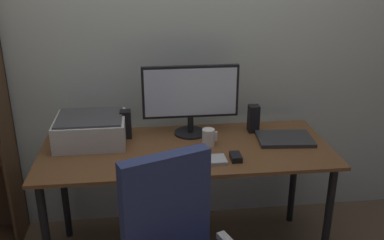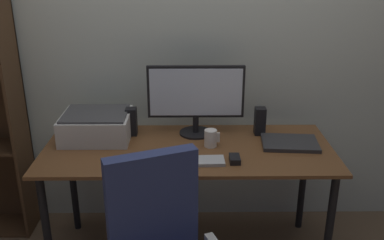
{
  "view_description": "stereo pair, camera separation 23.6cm",
  "coord_description": "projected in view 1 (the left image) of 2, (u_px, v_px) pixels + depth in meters",
  "views": [
    {
      "loc": [
        -0.23,
        -2.24,
        1.78
      ],
      "look_at": [
        0.03,
        -0.05,
        0.93
      ],
      "focal_mm": 40.42,
      "sensor_mm": 36.0,
      "label": 1
    },
    {
      "loc": [
        0.0,
        -2.25,
        1.78
      ],
      "look_at": [
        0.03,
        -0.05,
        0.93
      ],
      "focal_mm": 40.42,
      "sensor_mm": 36.0,
      "label": 2
    }
  ],
  "objects": [
    {
      "name": "printer",
      "position": [
        91.0,
        130.0,
        2.52
      ],
      "size": [
        0.4,
        0.34,
        0.16
      ],
      "color": "silver",
      "rests_on": "desk"
    },
    {
      "name": "desk",
      "position": [
        186.0,
        161.0,
        2.5
      ],
      "size": [
        1.65,
        0.69,
        0.74
      ],
      "color": "brown",
      "rests_on": "ground"
    },
    {
      "name": "speaker_right",
      "position": [
        253.0,
        119.0,
        2.67
      ],
      "size": [
        0.06,
        0.07,
        0.17
      ],
      "primitive_type": "cube",
      "color": "black",
      "rests_on": "desk"
    },
    {
      "name": "monitor",
      "position": [
        191.0,
        95.0,
        2.57
      ],
      "size": [
        0.58,
        0.2,
        0.43
      ],
      "color": "black",
      "rests_on": "desk"
    },
    {
      "name": "mouse",
      "position": [
        236.0,
        157.0,
        2.32
      ],
      "size": [
        0.06,
        0.1,
        0.03
      ],
      "primitive_type": "cube",
      "rotation": [
        0.0,
        0.0,
        -0.01
      ],
      "color": "black",
      "rests_on": "desk"
    },
    {
      "name": "speaker_left",
      "position": [
        126.0,
        124.0,
        2.58
      ],
      "size": [
        0.06,
        0.07,
        0.17
      ],
      "primitive_type": "cube",
      "color": "black",
      "rests_on": "desk"
    },
    {
      "name": "back_wall",
      "position": [
        177.0,
        34.0,
        2.75
      ],
      "size": [
        6.4,
        0.1,
        2.6
      ],
      "primitive_type": "cube",
      "color": "beige",
      "rests_on": "ground"
    },
    {
      "name": "keyboard",
      "position": [
        199.0,
        161.0,
        2.3
      ],
      "size": [
        0.29,
        0.12,
        0.02
      ],
      "primitive_type": "cube",
      "rotation": [
        0.0,
        0.0,
        0.03
      ],
      "color": "#B7BABC",
      "rests_on": "desk"
    },
    {
      "name": "coffee_mug",
      "position": [
        208.0,
        137.0,
        2.49
      ],
      "size": [
        0.09,
        0.07,
        0.1
      ],
      "color": "white",
      "rests_on": "desk"
    },
    {
      "name": "laptop",
      "position": [
        285.0,
        139.0,
        2.56
      ],
      "size": [
        0.34,
        0.26,
        0.02
      ],
      "primitive_type": "cube",
      "rotation": [
        0.0,
        0.0,
        -0.08
      ],
      "color": "#2D2D30",
      "rests_on": "desk"
    }
  ]
}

